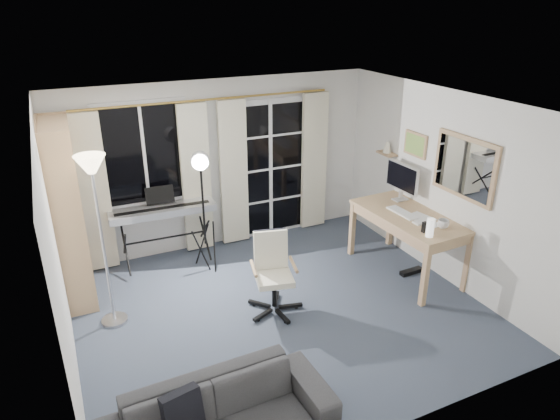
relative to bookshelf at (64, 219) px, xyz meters
The scene contains 17 objects.
floor 2.73m from the bookshelf, 32.49° to the right, with size 4.50×4.00×0.02m, color #384252.
window 1.33m from the bookshelf, 29.79° to the left, with size 1.20×0.08×1.40m.
french_door 2.94m from the bookshelf, 12.10° to the left, with size 1.32×0.09×2.11m.
curtains 2.06m from the bookshelf, 14.76° to the left, with size 3.60×0.07×2.13m.
bookshelf is the anchor object (origin of this frame).
torchiere_lamp 1.00m from the bookshelf, 66.74° to the right, with size 0.39×0.39×1.96m.
keyboard_piano 1.27m from the bookshelf, 15.93° to the left, with size 1.40×0.71×1.01m.
studio_light 1.66m from the bookshelf, ahead, with size 0.37×0.37×1.69m.
office_chair 2.47m from the bookshelf, 30.80° to the right, with size 0.65×0.65×0.94m.
desk 4.21m from the bookshelf, 17.22° to the right, with size 0.84×1.58×0.83m.
monitor 4.28m from the bookshelf, 10.67° to the right, with size 0.20×0.60×0.52m.
desk_clutter 4.23m from the bookshelf, 20.67° to the right, with size 0.47×0.95×1.05m.
mug 4.46m from the bookshelf, 22.98° to the right, with size 0.14×0.11×0.14m, color silver.
wall_mirror 4.70m from the bookshelf, 21.41° to the right, with size 0.04×0.94×0.74m.
framed_print 4.47m from the bookshelf, 10.47° to the right, with size 0.03×0.42×0.32m.
wall_shelf 4.32m from the bookshelf, ahead, with size 0.16×0.30×0.18m.
sofa 3.10m from the bookshelf, 73.57° to the right, with size 1.88×0.59×0.73m.
Camera 1 is at (-2.10, -4.47, 3.39)m, focal length 32.00 mm.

